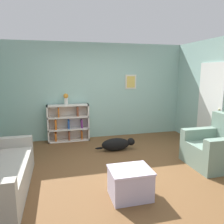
{
  "coord_description": "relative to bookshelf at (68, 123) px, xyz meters",
  "views": [
    {
      "loc": [
        -1.04,
        -3.73,
        1.85
      ],
      "look_at": [
        0.0,
        0.4,
        1.05
      ],
      "focal_mm": 35.0,
      "sensor_mm": 36.0,
      "label": 1
    }
  ],
  "objects": [
    {
      "name": "bookshelf",
      "position": [
        0.0,
        0.0,
        0.0
      ],
      "size": [
        1.09,
        0.28,
        0.99
      ],
      "color": "silver",
      "rests_on": "ground_plane"
    },
    {
      "name": "wall_back",
      "position": [
        0.79,
        0.19,
        0.82
      ],
      "size": [
        5.6,
        0.13,
        2.6
      ],
      "color": "#93BCB2",
      "rests_on": "ground_plane"
    },
    {
      "name": "ground_plane",
      "position": [
        0.79,
        -2.06,
        -0.48
      ],
      "size": [
        14.0,
        14.0,
        0.0
      ],
      "primitive_type": "plane",
      "color": "brown"
    },
    {
      "name": "dog",
      "position": [
        1.06,
        -1.05,
        -0.33
      ],
      "size": [
        0.95,
        0.27,
        0.3
      ],
      "color": "black",
      "rests_on": "ground_plane"
    },
    {
      "name": "coffee_table",
      "position": [
        0.73,
        -2.97,
        -0.25
      ],
      "size": [
        0.61,
        0.5,
        0.44
      ],
      "color": "#BCB2D1",
      "rests_on": "ground_plane"
    },
    {
      "name": "recliner_chair",
      "position": [
        2.74,
        -2.31,
        -0.13
      ],
      "size": [
        0.92,
        0.92,
        1.0
      ],
      "color": "gray",
      "rests_on": "ground_plane"
    },
    {
      "name": "vase",
      "position": [
        -0.04,
        -0.02,
        0.67
      ],
      "size": [
        0.13,
        0.13,
        0.29
      ],
      "color": "silver",
      "rests_on": "bookshelf"
    }
  ]
}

